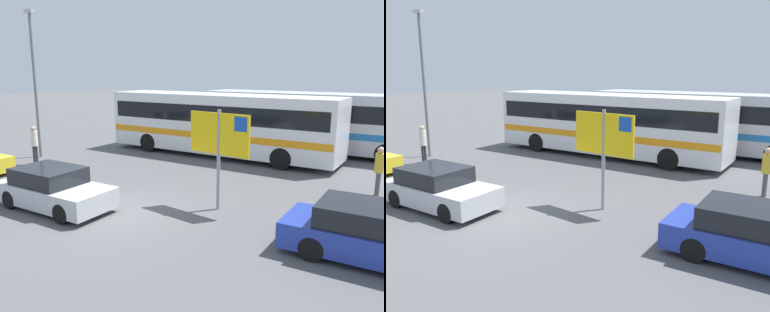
# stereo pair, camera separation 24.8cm
# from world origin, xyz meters

# --- Properties ---
(ground) EXTENTS (120.00, 120.00, 0.00)m
(ground) POSITION_xyz_m (0.00, 0.00, 0.00)
(ground) COLOR #565659
(bus_front_coach) EXTENTS (12.17, 2.66, 3.17)m
(bus_front_coach) POSITION_xyz_m (-1.32, 9.38, 1.78)
(bus_front_coach) COLOR white
(bus_front_coach) RESTS_ON ground
(bus_rear_coach) EXTENTS (12.17, 2.66, 3.17)m
(bus_rear_coach) POSITION_xyz_m (2.48, 12.99, 1.78)
(bus_rear_coach) COLOR silver
(bus_rear_coach) RESTS_ON ground
(ferry_sign) EXTENTS (2.19, 0.32, 3.20)m
(ferry_sign) POSITION_xyz_m (2.64, 2.12, 2.33)
(ferry_sign) COLOR gray
(ferry_sign) RESTS_ON ground
(car_silver) EXTENTS (3.96, 1.80, 1.32)m
(car_silver) POSITION_xyz_m (-1.92, -0.63, 0.63)
(car_silver) COLOR #B7BABF
(car_silver) RESTS_ON ground
(car_blue) EXTENTS (4.52, 1.89, 1.32)m
(car_blue) POSITION_xyz_m (7.45, 1.04, 0.64)
(car_blue) COLOR #23389E
(car_blue) RESTS_ON ground
(pedestrian_crossing_lot) EXTENTS (0.32, 0.32, 1.77)m
(pedestrian_crossing_lot) POSITION_xyz_m (6.68, 6.38, 1.05)
(pedestrian_crossing_lot) COLOR #4C4C51
(pedestrian_crossing_lot) RESTS_ON ground
(pedestrian_near_sign) EXTENTS (0.32, 0.32, 1.83)m
(pedestrian_near_sign) POSITION_xyz_m (-7.68, 2.91, 1.09)
(pedestrian_near_sign) COLOR #2D2D33
(pedestrian_near_sign) RESTS_ON ground
(lamp_post_right_side) EXTENTS (0.56, 0.20, 7.21)m
(lamp_post_right_side) POSITION_xyz_m (-8.91, 4.09, 3.93)
(lamp_post_right_side) COLOR slate
(lamp_post_right_side) RESTS_ON ground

